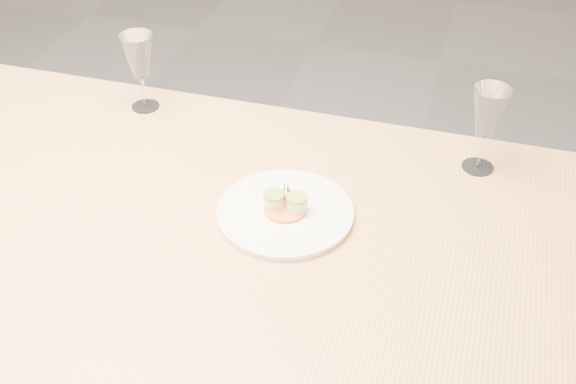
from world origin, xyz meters
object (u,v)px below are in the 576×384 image
(dinner_plate, at_px, (286,212))
(wine_glass_2, at_px, (139,58))
(wine_glass_3, at_px, (488,114))
(dining_table, at_px, (62,219))

(dinner_plate, distance_m, wine_glass_2, 0.59)
(wine_glass_3, bearing_deg, dinner_plate, -142.23)
(wine_glass_3, bearing_deg, wine_glass_2, 178.00)
(dining_table, height_order, wine_glass_2, wine_glass_2)
(dining_table, height_order, dinner_plate, dinner_plate)
(dining_table, distance_m, wine_glass_2, 0.45)
(wine_glass_2, height_order, wine_glass_3, wine_glass_3)
(dinner_plate, bearing_deg, wine_glass_2, 145.91)
(dining_table, xyz_separation_m, wine_glass_3, (0.89, 0.37, 0.21))
(dining_table, distance_m, wine_glass_3, 0.99)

